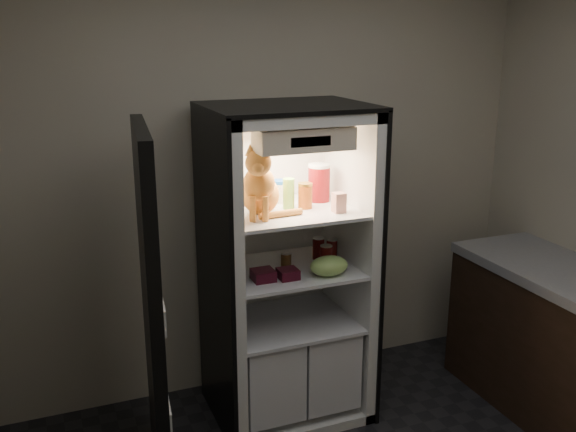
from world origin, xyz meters
The scene contains 16 objects.
room_shell centered at (0.00, 0.00, 1.62)m, with size 3.60×3.60×3.60m.
refrigerator centered at (0.00, 1.38, 0.79)m, with size 0.90×0.72×1.88m.
fridge_door centered at (-0.85, 0.98, 0.91)m, with size 0.16×0.87×1.85m.
tabby_cat centered at (-0.19, 1.27, 1.45)m, with size 0.35×0.41×0.42m.
parmesan_shaker centered at (0.01, 1.34, 1.38)m, with size 0.07×0.07×0.17m.
mayo_tub centered at (0.01, 1.48, 1.36)m, with size 0.10×0.10×0.13m.
salsa_jar centered at (0.10, 1.31, 1.36)m, with size 0.08×0.08×0.15m.
pepper_jar centered at (0.23, 1.43, 1.40)m, with size 0.13×0.13×0.22m.
cream_carton centered at (0.23, 1.16, 1.35)m, with size 0.06×0.06×0.11m, color white.
soda_can_a centered at (0.22, 1.40, 1.01)m, with size 0.07×0.07×0.13m.
soda_can_b centered at (0.30, 1.37, 1.00)m, with size 0.07×0.07×0.12m.
soda_can_c centered at (0.20, 1.25, 1.01)m, with size 0.07×0.07×0.13m.
condiment_jar centered at (-0.01, 1.35, 0.98)m, with size 0.06×0.06×0.09m.
grape_bag centered at (0.16, 1.13, 1.00)m, with size 0.22×0.16×0.11m, color #92C85D.
berry_box_left centered at (-0.20, 1.19, 0.97)m, with size 0.12×0.12×0.06m, color #4F0D1B.
berry_box_right centered at (-0.07, 1.17, 0.97)m, with size 0.11×0.11×0.05m, color #4F0D1B.
Camera 1 is at (-1.30, -1.91, 2.25)m, focal length 40.00 mm.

